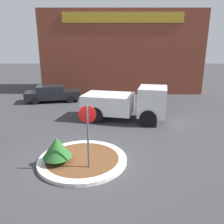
% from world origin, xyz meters
% --- Properties ---
extents(ground_plane, '(120.00, 120.00, 0.00)m').
position_xyz_m(ground_plane, '(0.00, 0.00, 0.00)').
color(ground_plane, '#38383A').
extents(traffic_island, '(3.51, 3.51, 0.14)m').
position_xyz_m(traffic_island, '(0.00, 0.00, 0.07)').
color(traffic_island, beige).
rests_on(traffic_island, ground_plane).
extents(stop_sign, '(0.62, 0.07, 2.48)m').
position_xyz_m(stop_sign, '(0.32, -0.68, 1.68)').
color(stop_sign, '#4C4C51').
rests_on(stop_sign, ground_plane).
extents(island_shrub, '(1.10, 1.10, 0.99)m').
position_xyz_m(island_shrub, '(-0.91, -0.30, 0.75)').
color(island_shrub, brown).
rests_on(island_shrub, traffic_island).
extents(utility_truck, '(5.41, 3.27, 2.14)m').
position_xyz_m(utility_truck, '(2.08, 5.33, 1.09)').
color(utility_truck, white).
rests_on(utility_truck, ground_plane).
extents(storefront_building, '(15.63, 6.07, 7.83)m').
position_xyz_m(storefront_building, '(2.15, 16.31, 3.92)').
color(storefront_building, brown).
rests_on(storefront_building, ground_plane).
extents(parked_sedan_black, '(4.75, 2.66, 1.35)m').
position_xyz_m(parked_sedan_black, '(-3.84, 10.31, 0.69)').
color(parked_sedan_black, black).
rests_on(parked_sedan_black, ground_plane).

